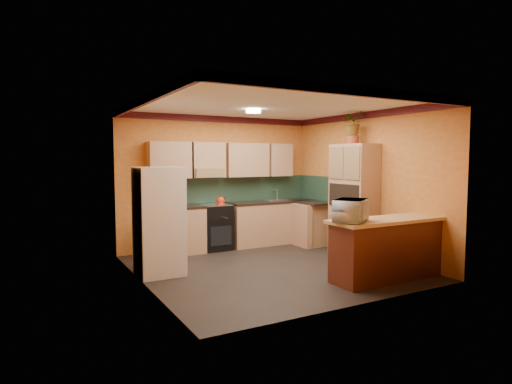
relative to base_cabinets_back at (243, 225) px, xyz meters
The scene contains 15 objects.
room_shell 2.27m from the base_cabinets_back, 104.04° to the right, with size 4.24×4.24×2.72m.
base_cabinets_back is the anchor object (origin of this frame).
countertop_back 0.46m from the base_cabinets_back, 90.00° to the right, with size 3.65×0.62×0.04m, color black.
stove 0.63m from the base_cabinets_back, behind, with size 0.58×0.58×0.91m, color black.
kettle 0.77m from the base_cabinets_back, behind, with size 0.17×0.17×0.18m, color #B2250B, non-canonical shape.
sink 0.92m from the base_cabinets_back, ahead, with size 0.48×0.40×0.03m, color silver.
base_cabinets_right 1.52m from the base_cabinets_back, 23.17° to the right, with size 0.60×0.80×0.88m, color tan.
countertop_right 1.59m from the base_cabinets_back, 23.17° to the right, with size 0.62×0.80×0.04m, color black.
fridge 2.55m from the base_cabinets_back, 148.89° to the right, with size 0.68×0.66×1.70m, color silver.
pantry 2.35m from the base_cabinets_back, 50.29° to the right, with size 0.48×0.90×2.10m, color tan.
fern_pot 2.83m from the base_cabinets_back, 49.47° to the right, with size 0.22×0.22×0.16m, color #9B3C25.
fern 3.04m from the base_cabinets_back, 49.47° to the right, with size 0.44×0.38×0.48m, color tan.
breakfast_bar 3.32m from the base_cabinets_back, 76.27° to the right, with size 1.80×0.55×0.88m, color #542313.
bar_top 3.35m from the base_cabinets_back, 76.27° to the right, with size 1.90×0.65×0.05m, color tan.
microwave 3.29m from the base_cabinets_back, 88.72° to the right, with size 0.58×0.40×0.32m, color silver.
Camera 1 is at (-3.64, -6.05, 1.83)m, focal length 30.00 mm.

